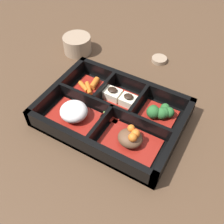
# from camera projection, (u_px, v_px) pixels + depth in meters

# --- Properties ---
(ground_plane) EXTENTS (3.00, 3.00, 0.00)m
(ground_plane) POSITION_uv_depth(u_px,v_px,m) (112.00, 119.00, 0.63)
(ground_plane) COLOR #4C3523
(bento_base) EXTENTS (0.32, 0.23, 0.01)m
(bento_base) POSITION_uv_depth(u_px,v_px,m) (112.00, 118.00, 0.63)
(bento_base) COLOR black
(bento_base) RESTS_ON ground_plane
(bento_rim) EXTENTS (0.32, 0.23, 0.05)m
(bento_rim) POSITION_uv_depth(u_px,v_px,m) (112.00, 112.00, 0.61)
(bento_rim) COLOR black
(bento_rim) RESTS_ON ground_plane
(bowl_stew) EXTENTS (0.13, 0.08, 0.05)m
(bowl_stew) POSITION_uv_depth(u_px,v_px,m) (130.00, 139.00, 0.56)
(bowl_stew) COLOR maroon
(bowl_stew) RESTS_ON bento_base
(bowl_rice) EXTENTS (0.13, 0.08, 0.04)m
(bowl_rice) POSITION_uv_depth(u_px,v_px,m) (74.00, 113.00, 0.60)
(bowl_rice) COLOR maroon
(bowl_rice) RESTS_ON bento_base
(bowl_greens) EXTENTS (0.08, 0.08, 0.04)m
(bowl_greens) POSITION_uv_depth(u_px,v_px,m) (160.00, 113.00, 0.61)
(bowl_greens) COLOR maroon
(bowl_greens) RESTS_ON bento_base
(bowl_tofu) EXTENTS (0.08, 0.08, 0.03)m
(bowl_tofu) POSITION_uv_depth(u_px,v_px,m) (120.00, 98.00, 0.64)
(bowl_tofu) COLOR maroon
(bowl_tofu) RESTS_ON bento_base
(bowl_carrots) EXTENTS (0.07, 0.08, 0.02)m
(bowl_carrots) POSITION_uv_depth(u_px,v_px,m) (89.00, 87.00, 0.68)
(bowl_carrots) COLOR maroon
(bowl_carrots) RESTS_ON bento_base
(bowl_pickles) EXTENTS (0.04, 0.04, 0.01)m
(bowl_pickles) POSITION_uv_depth(u_px,v_px,m) (111.00, 113.00, 0.62)
(bowl_pickles) COLOR maroon
(bowl_pickles) RESTS_ON bento_base
(tea_cup) EXTENTS (0.08, 0.08, 0.05)m
(tea_cup) POSITION_uv_depth(u_px,v_px,m) (77.00, 44.00, 0.79)
(tea_cup) COLOR gray
(tea_cup) RESTS_ON ground_plane
(sauce_dish) EXTENTS (0.04, 0.04, 0.01)m
(sauce_dish) POSITION_uv_depth(u_px,v_px,m) (159.00, 59.00, 0.77)
(sauce_dish) COLOR gray
(sauce_dish) RESTS_ON ground_plane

